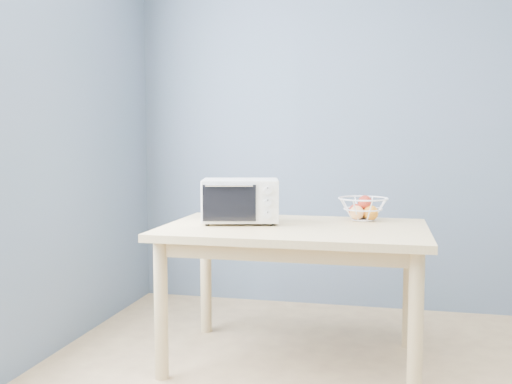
# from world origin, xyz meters

# --- Properties ---
(room) EXTENTS (4.01, 4.51, 2.61)m
(room) POSITION_xyz_m (0.00, 0.00, 1.30)
(room) COLOR tan
(room) RESTS_ON ground
(dining_table) EXTENTS (1.40, 0.90, 0.75)m
(dining_table) POSITION_xyz_m (-0.65, 1.10, 0.65)
(dining_table) COLOR #D9C282
(dining_table) RESTS_ON ground
(toaster_oven) EXTENTS (0.47, 0.39, 0.25)m
(toaster_oven) POSITION_xyz_m (-0.98, 1.14, 0.88)
(toaster_oven) COLOR white
(toaster_oven) RESTS_ON dining_table
(fruit_basket) EXTENTS (0.38, 0.38, 0.14)m
(fruit_basket) POSITION_xyz_m (-0.30, 1.40, 0.82)
(fruit_basket) COLOR white
(fruit_basket) RESTS_ON dining_table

